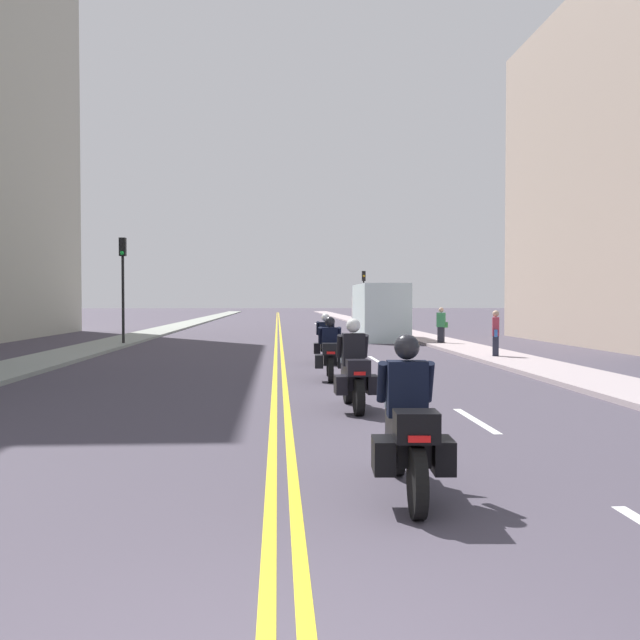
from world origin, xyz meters
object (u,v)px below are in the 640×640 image
Objects in this scene: motorcycle_0 at (408,432)px; motorcycle_2 at (330,354)px; motorcycle_3 at (326,343)px; parked_truck at (378,315)px; pedestrian_1 at (496,334)px; motorcycle_1 at (354,374)px; pedestrian_0 at (441,326)px; traffic_light_near at (123,272)px; traffic_light_far at (364,288)px.

motorcycle_0 is 1.03× the size of motorcycle_2.
parked_truck is (3.56, 12.83, 0.63)m from motorcycle_3.
pedestrian_1 is at bearing 72.72° from motorcycle_0.
motorcycle_1 reaches higher than pedestrian_1.
motorcycle_1 is 1.26× the size of pedestrian_1.
motorcycle_1 is at bearing -86.54° from motorcycle_2.
pedestrian_0 is 0.26× the size of parked_truck.
traffic_light_near is 27.75m from traffic_light_far.
pedestrian_0 is 4.90m from parked_truck.
pedestrian_1 is 12.02m from parked_truck.
motorcycle_0 is at bearing -97.74° from parked_truck.
pedestrian_1 is at bearing 12.04° from motorcycle_3.
motorcycle_3 is (0.14, 9.39, -0.01)m from motorcycle_1.
motorcycle_0 is at bearing -4.52° from pedestrian_1.
traffic_light_near reaches higher than motorcycle_0.
motorcycle_3 is (0.21, 14.96, -0.02)m from motorcycle_0.
parked_truck reaches higher than motorcycle_2.
traffic_light_near is (-8.30, 9.08, 2.62)m from motorcycle_3.
pedestrian_0 is at bearing -63.69° from parked_truck.
motorcycle_2 is 0.33× the size of parked_truck.
motorcycle_0 reaches higher than motorcycle_2.
motorcycle_3 is at bearing -105.52° from parked_truck.
motorcycle_1 is 20.36m from traffic_light_near.
traffic_light_far reaches higher than pedestrian_1.
motorcycle_1 is 18.79m from pedestrian_0.
parked_truck is at bearing 17.55° from traffic_light_near.
pedestrian_0 is at bearing 79.12° from motorcycle_0.
pedestrian_1 is 0.25× the size of parked_truck.
motorcycle_2 is 1.29× the size of pedestrian_0.
motorcycle_3 is at bearing -47.56° from traffic_light_near.
motorcycle_1 is 0.44× the size of traffic_light_near.
parked_truck reaches higher than pedestrian_0.
traffic_light_near reaches higher than pedestrian_1.
motorcycle_0 is 1.35× the size of pedestrian_1.
pedestrian_0 is 1.02× the size of pedestrian_1.
motorcycle_3 is at bearing 87.67° from motorcycle_1.
traffic_light_far is (5.50, 42.62, 2.37)m from motorcycle_1.
traffic_light_near is 1.09× the size of traffic_light_far.
motorcycle_0 is at bearing -71.40° from traffic_light_near.
motorcycle_1 is at bearing -80.58° from pedestrian_0.
parked_truck reaches higher than motorcycle_0.
motorcycle_3 is 1.32× the size of pedestrian_1.
parked_truck is (-1.80, -20.39, -1.76)m from traffic_light_far.
traffic_light_far is 24.87m from pedestrian_0.
traffic_light_near reaches higher than motorcycle_1.
motorcycle_0 is at bearing -96.60° from traffic_light_far.
traffic_light_far is 0.67× the size of parked_truck.
motorcycle_1 is 9.39m from motorcycle_3.
motorcycle_1 is 0.32× the size of parked_truck.
pedestrian_0 is at bearing -163.25° from pedestrian_1.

